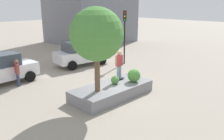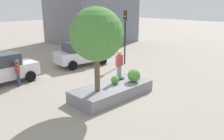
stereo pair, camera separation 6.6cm
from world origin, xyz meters
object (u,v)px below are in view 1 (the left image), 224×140
traffic_light_corner (125,28)px  pedestrian_crossing (17,71)px  planter_ledge (112,91)px  plaza_tree (97,35)px  skateboard (119,79)px  police_car (81,53)px  sedan_parked (2,69)px  skateboarder (119,63)px

traffic_light_corner → pedestrian_crossing: traffic_light_corner is taller
planter_ledge → plaza_tree: 3.46m
skateboard → police_car: 6.73m
sedan_parked → plaza_tree: bearing=-70.3°
skateboarder → pedestrian_crossing: 6.45m
planter_ledge → pedestrian_crossing: bearing=118.7°
planter_ledge → skateboard: skateboard is taller
planter_ledge → police_car: bearing=65.6°
skateboard → planter_ledge: bearing=-158.0°
sedan_parked → traffic_light_corner: traffic_light_corner is taller
police_car → pedestrian_crossing: police_car is taller
plaza_tree → pedestrian_crossing: bearing=108.6°
plaza_tree → skateboard: 3.61m
skateboard → traffic_light_corner: bearing=39.5°
plaza_tree → police_car: plaza_tree is taller
plaza_tree → sedan_parked: (-2.38, 6.65, -2.60)m
skateboarder → traffic_light_corner: bearing=39.5°
skateboard → pedestrian_crossing: bearing=128.2°
planter_ledge → skateboarder: size_ratio=2.79×
planter_ledge → plaza_tree: (-1.12, -0.06, 3.28)m
planter_ledge → skateboard: (0.98, 0.40, 0.39)m
plaza_tree → skateboarder: size_ratio=2.52×
planter_ledge → plaza_tree: size_ratio=1.11×
sedan_parked → police_car: (6.58, 0.20, 0.05)m
pedestrian_crossing → sedan_parked: bearing=114.6°
plaza_tree → traffic_light_corner: plaza_tree is taller
police_car → traffic_light_corner: traffic_light_corner is taller
sedan_parked → pedestrian_crossing: size_ratio=2.52×
police_car → pedestrian_crossing: bearing=-167.4°
skateboard → skateboarder: size_ratio=0.47×
planter_ledge → skateboarder: 1.75m
skateboarder → police_car: 6.76m
planter_ledge → skateboard: 1.13m
sedan_parked → police_car: 6.58m
planter_ledge → sedan_parked: sedan_parked is taller
planter_ledge → traffic_light_corner: (6.02, 4.55, 2.74)m
plaza_tree → pedestrian_crossing: 6.37m
plaza_tree → skateboard: plaza_tree is taller
sedan_parked → police_car: bearing=1.8°
traffic_light_corner → plaza_tree: bearing=-147.1°
skateboard → sedan_parked: bearing=125.9°
plaza_tree → police_car: (4.20, 6.85, -2.55)m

